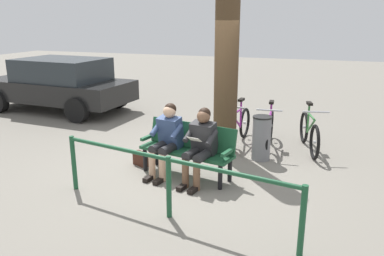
{
  "coord_description": "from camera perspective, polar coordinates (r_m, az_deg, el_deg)",
  "views": [
    {
      "loc": [
        -2.31,
        5.66,
        2.54
      ],
      "look_at": [
        -0.25,
        -0.21,
        0.75
      ],
      "focal_mm": 35.85,
      "sensor_mm": 36.0,
      "label": 1
    }
  ],
  "objects": [
    {
      "name": "person_reading",
      "position": [
        6.0,
        1.3,
        -2.16
      ],
      "size": [
        0.54,
        0.82,
        1.2
      ],
      "rotation": [
        0.0,
        0.0,
        -0.2
      ],
      "color": "#262628",
      "rests_on": "ground"
    },
    {
      "name": "railing_fence",
      "position": [
        4.97,
        -3.5,
        -6.91
      ],
      "size": [
        3.46,
        0.73,
        0.85
      ],
      "rotation": [
        0.0,
        0.0,
        -0.19
      ],
      "color": "#194C2D",
      "rests_on": "ground"
    },
    {
      "name": "person_companion",
      "position": [
        6.32,
        -3.74,
        -1.23
      ],
      "size": [
        0.54,
        0.82,
        1.2
      ],
      "rotation": [
        0.0,
        0.0,
        -0.2
      ],
      "color": "#334772",
      "rests_on": "ground"
    },
    {
      "name": "ground_plane",
      "position": [
        6.62,
        -2.68,
        -6.52
      ],
      "size": [
        40.0,
        40.0,
        0.0
      ],
      "primitive_type": "plane",
      "color": "slate"
    },
    {
      "name": "tree_trunk",
      "position": [
        7.21,
        5.13,
        9.1
      ],
      "size": [
        0.45,
        0.45,
        3.35
      ],
      "primitive_type": "cylinder",
      "color": "#4C3823",
      "rests_on": "ground"
    },
    {
      "name": "bicycle_blue",
      "position": [
        7.84,
        11.44,
        -0.42
      ],
      "size": [
        0.48,
        1.68,
        0.94
      ],
      "rotation": [
        0.0,
        0.0,
        1.64
      ],
      "color": "black",
      "rests_on": "ground"
    },
    {
      "name": "parked_car",
      "position": [
        11.44,
        -19.12,
        6.29
      ],
      "size": [
        4.31,
        2.24,
        1.47
      ],
      "rotation": [
        0.0,
        0.0,
        -0.07
      ],
      "color": "black",
      "rests_on": "ground"
    },
    {
      "name": "bicycle_red",
      "position": [
        7.98,
        6.83,
        0.08
      ],
      "size": [
        0.48,
        1.68,
        0.94
      ],
      "rotation": [
        0.0,
        0.0,
        1.49
      ],
      "color": "black",
      "rests_on": "ground"
    },
    {
      "name": "bench",
      "position": [
        6.34,
        -0.52,
        -2.65
      ],
      "size": [
        1.66,
        0.79,
        0.87
      ],
      "rotation": [
        0.0,
        0.0,
        -0.2
      ],
      "color": "#194C2D",
      "rests_on": "ground"
    },
    {
      "name": "litter_bin",
      "position": [
        7.17,
        10.3,
        -1.46
      ],
      "size": [
        0.35,
        0.35,
        0.83
      ],
      "color": "slate",
      "rests_on": "ground"
    },
    {
      "name": "bicycle_silver",
      "position": [
        7.91,
        17.03,
        -0.67
      ],
      "size": [
        0.57,
        1.64,
        0.94
      ],
      "rotation": [
        0.0,
        0.0,
        1.82
      ],
      "color": "black",
      "rests_on": "ground"
    },
    {
      "name": "handbag",
      "position": [
        6.92,
        -7.59,
        -4.55
      ],
      "size": [
        0.33,
        0.25,
        0.24
      ],
      "primitive_type": "cube",
      "rotation": [
        0.0,
        0.0,
        -0.41
      ],
      "color": "#3F1E14",
      "rests_on": "ground"
    }
  ]
}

